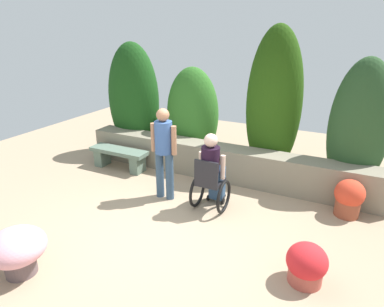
# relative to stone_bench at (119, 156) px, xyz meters

# --- Properties ---
(ground_plane) EXTENTS (12.38, 12.38, 0.00)m
(ground_plane) POSITION_rel_stone_bench_xyz_m (2.15, -1.55, -0.28)
(ground_plane) COLOR tan
(stone_retaining_wall) EXTENTS (6.04, 0.49, 0.67)m
(stone_retaining_wall) POSITION_rel_stone_bench_xyz_m (2.15, 0.55, 0.05)
(stone_retaining_wall) COLOR gray
(stone_retaining_wall) RESTS_ON ground
(hedge_backdrop) EXTENTS (5.93, 1.07, 2.94)m
(hedge_backdrop) POSITION_rel_stone_bench_xyz_m (1.78, 1.12, 0.98)
(hedge_backdrop) COLOR #194616
(hedge_backdrop) RESTS_ON ground
(stone_bench) EXTENTS (1.30, 0.38, 0.44)m
(stone_bench) POSITION_rel_stone_bench_xyz_m (0.00, 0.00, 0.00)
(stone_bench) COLOR #586E5E
(stone_bench) RESTS_ON ground
(person_in_wheelchair) EXTENTS (0.53, 0.66, 1.33)m
(person_in_wheelchair) POSITION_rel_stone_bench_xyz_m (2.43, -0.67, 0.34)
(person_in_wheelchair) COLOR black
(person_in_wheelchair) RESTS_ON ground
(person_standing_companion) EXTENTS (0.49, 0.30, 1.63)m
(person_standing_companion) POSITION_rel_stone_bench_xyz_m (1.55, -0.69, 0.66)
(person_standing_companion) COLOR #344D66
(person_standing_companion) RESTS_ON ground
(flower_pot_purple_near) EXTENTS (0.46, 0.46, 0.62)m
(flower_pot_purple_near) POSITION_rel_stone_bench_xyz_m (4.50, 0.09, 0.04)
(flower_pot_purple_near) COLOR brown
(flower_pot_purple_near) RESTS_ON ground
(flower_pot_terracotta_by_wall) EXTENTS (0.70, 0.70, 0.61)m
(flower_pot_terracotta_by_wall) POSITION_rel_stone_bench_xyz_m (0.96, -3.20, 0.07)
(flower_pot_terracotta_by_wall) COLOR #5C4B4C
(flower_pot_terracotta_by_wall) RESTS_ON ground
(flower_pot_red_accent) EXTENTS (0.48, 0.48, 0.52)m
(flower_pot_red_accent) POSITION_rel_stone_bench_xyz_m (4.14, -1.79, -0.03)
(flower_pot_red_accent) COLOR #B14C41
(flower_pot_red_accent) RESTS_ON ground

